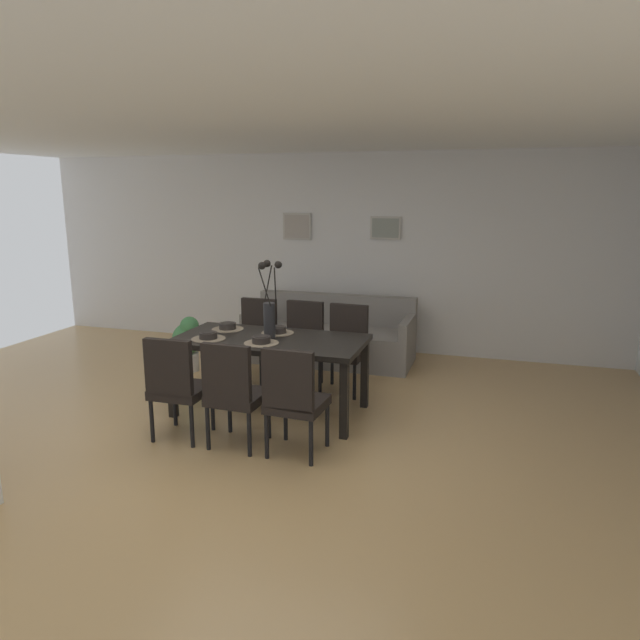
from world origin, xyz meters
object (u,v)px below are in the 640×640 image
at_px(dining_chair_near_left, 176,383).
at_px(centerpiece_vase, 269,309).
at_px(sofa, 330,339).
at_px(potted_plant, 188,341).
at_px(dining_chair_far_right, 302,340).
at_px(bowl_near_right, 228,325).
at_px(dining_chair_mid_left, 294,396).
at_px(dining_chair_far_left, 234,389).
at_px(bowl_far_left, 261,339).
at_px(dining_chair_near_right, 255,336).
at_px(bowl_near_left, 208,335).
at_px(framed_picture_center, 386,228).
at_px(dining_chair_mid_right, 345,344).
at_px(framed_picture_left, 297,226).
at_px(dining_table, 270,346).
at_px(bowl_far_right, 278,329).

height_order(dining_chair_near_left, centerpiece_vase, centerpiece_vase).
relative_size(sofa, potted_plant, 3.10).
height_order(dining_chair_far_right, bowl_near_right, dining_chair_far_right).
distance_m(dining_chair_near_left, dining_chair_mid_left, 1.06).
xyz_separation_m(dining_chair_far_left, bowl_far_left, (-0.02, 0.64, 0.27)).
height_order(dining_chair_near_right, potted_plant, dining_chair_near_right).
relative_size(centerpiece_vase, bowl_near_left, 4.32).
bearing_deg(bowl_near_right, framed_picture_center, 63.66).
bearing_deg(bowl_near_left, dining_chair_mid_right, 44.51).
xyz_separation_m(dining_chair_near_right, bowl_far_left, (0.53, -1.07, 0.27)).
height_order(bowl_far_left, framed_picture_center, framed_picture_center).
height_order(framed_picture_left, framed_picture_center, framed_picture_left).
distance_m(dining_chair_near_left, dining_chair_near_right, 1.71).
bearing_deg(dining_chair_near_right, sofa, 60.01).
bearing_deg(bowl_near_left, dining_chair_far_right, 62.72).
xyz_separation_m(dining_table, framed_picture_left, (-0.61, 2.52, 0.98)).
relative_size(dining_table, centerpiece_vase, 2.45).
distance_m(dining_chair_far_right, centerpiece_vase, 1.01).
bearing_deg(bowl_near_left, sofa, 74.10).
relative_size(dining_chair_mid_left, sofa, 0.44).
bearing_deg(potted_plant, sofa, 32.40).
height_order(bowl_near_right, bowl_far_right, same).
distance_m(dining_chair_mid_left, dining_chair_mid_right, 1.70).
distance_m(dining_chair_mid_left, bowl_near_right, 1.54).
bearing_deg(centerpiece_vase, dining_chair_mid_right, 58.08).
bearing_deg(sofa, dining_chair_far_right, -92.09).
distance_m(centerpiece_vase, bowl_near_right, 0.63).
bearing_deg(dining_chair_near_right, centerpiece_vase, -58.48).
bearing_deg(dining_chair_mid_right, bowl_near_left, -135.49).
height_order(centerpiece_vase, potted_plant, centerpiece_vase).
bearing_deg(bowl_far_left, dining_chair_far_right, 89.05).
height_order(dining_table, framed_picture_center, framed_picture_center).
height_order(dining_chair_far_right, framed_picture_left, framed_picture_left).
bearing_deg(framed_picture_left, sofa, -43.96).
distance_m(bowl_near_right, potted_plant, 1.22).
xyz_separation_m(dining_table, dining_chair_mid_right, (0.52, 0.84, -0.15)).
distance_m(dining_chair_far_right, bowl_near_right, 0.91).
relative_size(dining_table, dining_chair_mid_left, 1.96).
relative_size(dining_chair_far_right, bowl_near_right, 5.41).
xyz_separation_m(dining_chair_mid_right, framed_picture_left, (-1.13, 1.68, 1.13)).
height_order(dining_chair_far_right, bowl_far_right, dining_chair_far_right).
distance_m(dining_chair_far_left, dining_chair_far_right, 1.72).
bearing_deg(bowl_far_right, dining_chair_far_left, -89.12).
bearing_deg(framed_picture_left, dining_chair_mid_left, -71.15).
distance_m(centerpiece_vase, framed_picture_center, 2.66).
bearing_deg(dining_chair_far_left, dining_chair_near_left, 179.69).
xyz_separation_m(dining_chair_far_left, dining_chair_far_right, (0.00, 1.72, 0.00)).
bearing_deg(sofa, dining_chair_mid_right, -65.71).
xyz_separation_m(dining_chair_far_right, potted_plant, (-1.45, 0.06, -0.14)).
height_order(dining_chair_mid_right, framed_picture_left, framed_picture_left).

